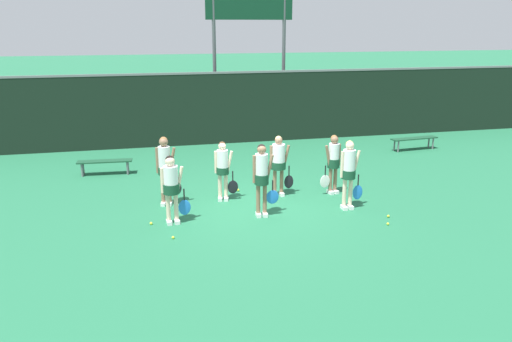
{
  "coord_description": "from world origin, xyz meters",
  "views": [
    {
      "loc": [
        -2.81,
        -11.81,
        4.54
      ],
      "look_at": [
        -0.02,
        0.1,
        0.93
      ],
      "focal_mm": 35.0,
      "sensor_mm": 36.0,
      "label": 1
    }
  ],
  "objects_px": {
    "tennis_ball_0": "(151,223)",
    "player_5": "(279,161)",
    "player_3": "(165,165)",
    "tennis_ball_2": "(181,206)",
    "player_1": "(262,174)",
    "player_6": "(333,160)",
    "scoreboard": "(249,15)",
    "bench_courtside": "(105,163)",
    "tennis_ball_1": "(388,224)",
    "tennis_ball_4": "(388,216)",
    "tennis_ball_3": "(173,237)",
    "player_2": "(349,169)",
    "player_0": "(171,184)",
    "player_4": "(223,167)",
    "bench_far": "(414,139)",
    "tennis_ball_5": "(238,190)"
  },
  "relations": [
    {
      "from": "tennis_ball_3",
      "to": "scoreboard",
      "type": "bearing_deg",
      "value": 68.33
    },
    {
      "from": "scoreboard",
      "to": "player_1",
      "type": "xyz_separation_m",
      "value": [
        -1.69,
        -8.97,
        -3.8
      ]
    },
    {
      "from": "tennis_ball_1",
      "to": "tennis_ball_4",
      "type": "height_order",
      "value": "tennis_ball_4"
    },
    {
      "from": "tennis_ball_3",
      "to": "player_3",
      "type": "bearing_deg",
      "value": 89.98
    },
    {
      "from": "player_0",
      "to": "tennis_ball_5",
      "type": "relative_size",
      "value": 23.18
    },
    {
      "from": "tennis_ball_4",
      "to": "tennis_ball_5",
      "type": "bearing_deg",
      "value": 138.81
    },
    {
      "from": "player_0",
      "to": "player_4",
      "type": "height_order",
      "value": "player_0"
    },
    {
      "from": "player_5",
      "to": "tennis_ball_0",
      "type": "height_order",
      "value": "player_5"
    },
    {
      "from": "player_3",
      "to": "tennis_ball_2",
      "type": "distance_m",
      "value": 1.14
    },
    {
      "from": "scoreboard",
      "to": "player_3",
      "type": "relative_size",
      "value": 3.45
    },
    {
      "from": "player_3",
      "to": "player_1",
      "type": "bearing_deg",
      "value": -19.09
    },
    {
      "from": "player_4",
      "to": "tennis_ball_5",
      "type": "height_order",
      "value": "player_4"
    },
    {
      "from": "scoreboard",
      "to": "player_4",
      "type": "bearing_deg",
      "value": -107.61
    },
    {
      "from": "player_2",
      "to": "player_5",
      "type": "distance_m",
      "value": 2.0
    },
    {
      "from": "player_0",
      "to": "player_1",
      "type": "distance_m",
      "value": 2.16
    },
    {
      "from": "player_3",
      "to": "player_6",
      "type": "height_order",
      "value": "player_3"
    },
    {
      "from": "tennis_ball_4",
      "to": "player_0",
      "type": "bearing_deg",
      "value": 170.78
    },
    {
      "from": "player_0",
      "to": "player_6",
      "type": "bearing_deg",
      "value": 9.18
    },
    {
      "from": "scoreboard",
      "to": "player_6",
      "type": "distance_m",
      "value": 8.69
    },
    {
      "from": "player_3",
      "to": "tennis_ball_0",
      "type": "xyz_separation_m",
      "value": [
        -0.45,
        -1.29,
        -1.05
      ]
    },
    {
      "from": "tennis_ball_0",
      "to": "tennis_ball_2",
      "type": "xyz_separation_m",
      "value": [
        0.8,
        1.02,
        0.0
      ]
    },
    {
      "from": "tennis_ball_4",
      "to": "player_5",
      "type": "bearing_deg",
      "value": 134.93
    },
    {
      "from": "player_1",
      "to": "player_6",
      "type": "xyz_separation_m",
      "value": [
        2.33,
        1.22,
        -0.1
      ]
    },
    {
      "from": "player_2",
      "to": "tennis_ball_4",
      "type": "distance_m",
      "value": 1.5
    },
    {
      "from": "tennis_ball_1",
      "to": "tennis_ball_4",
      "type": "distance_m",
      "value": 0.51
    },
    {
      "from": "scoreboard",
      "to": "player_6",
      "type": "relative_size",
      "value": 3.78
    },
    {
      "from": "player_4",
      "to": "player_3",
      "type": "bearing_deg",
      "value": -169.74
    },
    {
      "from": "bench_courtside",
      "to": "bench_far",
      "type": "height_order",
      "value": "bench_far"
    },
    {
      "from": "tennis_ball_0",
      "to": "tennis_ball_5",
      "type": "bearing_deg",
      "value": 38.18
    },
    {
      "from": "tennis_ball_1",
      "to": "player_4",
      "type": "bearing_deg",
      "value": 143.0
    },
    {
      "from": "player_1",
      "to": "tennis_ball_3",
      "type": "height_order",
      "value": "player_1"
    },
    {
      "from": "player_5",
      "to": "tennis_ball_2",
      "type": "distance_m",
      "value": 2.87
    },
    {
      "from": "player_4",
      "to": "player_6",
      "type": "height_order",
      "value": "player_6"
    },
    {
      "from": "scoreboard",
      "to": "bench_far",
      "type": "xyz_separation_m",
      "value": [
        5.49,
        -3.72,
        -4.48
      ]
    },
    {
      "from": "bench_courtside",
      "to": "tennis_ball_2",
      "type": "xyz_separation_m",
      "value": [
        2.06,
        -3.5,
        -0.35
      ]
    },
    {
      "from": "bench_far",
      "to": "tennis_ball_4",
      "type": "bearing_deg",
      "value": -130.02
    },
    {
      "from": "tennis_ball_0",
      "to": "player_5",
      "type": "bearing_deg",
      "value": 21.03
    },
    {
      "from": "player_4",
      "to": "tennis_ball_3",
      "type": "relative_size",
      "value": 25.05
    },
    {
      "from": "bench_courtside",
      "to": "player_3",
      "type": "height_order",
      "value": "player_3"
    },
    {
      "from": "bench_courtside",
      "to": "player_6",
      "type": "xyz_separation_m",
      "value": [
        6.26,
        -3.33,
        0.58
      ]
    },
    {
      "from": "player_1",
      "to": "player_4",
      "type": "distance_m",
      "value": 1.55
    },
    {
      "from": "player_3",
      "to": "tennis_ball_3",
      "type": "bearing_deg",
      "value": -78.22
    },
    {
      "from": "tennis_ball_0",
      "to": "player_3",
      "type": "bearing_deg",
      "value": 70.87
    },
    {
      "from": "player_2",
      "to": "tennis_ball_0",
      "type": "xyz_separation_m",
      "value": [
        -4.92,
        0.04,
        -1.02
      ]
    },
    {
      "from": "tennis_ball_4",
      "to": "tennis_ball_5",
      "type": "xyz_separation_m",
      "value": [
        -3.19,
        2.8,
        0.0
      ]
    },
    {
      "from": "player_1",
      "to": "tennis_ball_1",
      "type": "distance_m",
      "value": 3.2
    },
    {
      "from": "bench_far",
      "to": "player_3",
      "type": "relative_size",
      "value": 1.04
    },
    {
      "from": "tennis_ball_0",
      "to": "bench_courtside",
      "type": "bearing_deg",
      "value": 105.62
    },
    {
      "from": "tennis_ball_0",
      "to": "player_4",
      "type": "bearing_deg",
      "value": 34.15
    },
    {
      "from": "bench_far",
      "to": "tennis_ball_1",
      "type": "xyz_separation_m",
      "value": [
        -4.42,
        -6.5,
        -0.37
      ]
    }
  ]
}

